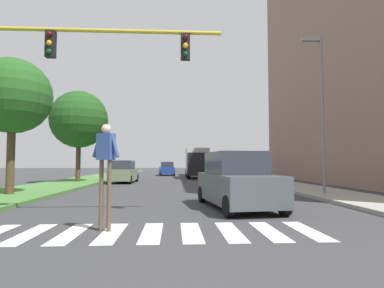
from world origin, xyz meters
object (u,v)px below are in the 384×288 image
object	(u,v)px
sedan_midblock	(124,173)
sedan_distant	(167,169)
traffic_light_gantry	(46,71)
street_lamp_right	(320,100)
sedan_far_horizon	(167,168)
pedestrian_performer	(106,159)
tree_far	(79,120)
tree_mid	(13,96)
suv_crossing	(236,181)
truck_box_delivery	(198,162)

from	to	relation	value
sedan_midblock	sedan_distant	distance (m)	15.26
sedan_distant	traffic_light_gantry	bearing A→B (deg)	-95.29
street_lamp_right	sedan_far_horizon	world-z (taller)	street_lamp_right
sedan_midblock	pedestrian_performer	bearing A→B (deg)	-82.50
tree_far	traffic_light_gantry	xyz separation A→B (m)	(3.65, -15.82, -0.66)
tree_mid	pedestrian_performer	xyz separation A→B (m)	(5.95, -7.67, -3.03)
tree_mid	suv_crossing	bearing A→B (deg)	-22.33
traffic_light_gantry	sedan_far_horizon	xyz separation A→B (m)	(2.70, 44.36, -3.52)
sedan_midblock	sedan_far_horizon	distance (m)	28.37
tree_far	truck_box_delivery	world-z (taller)	tree_far
traffic_light_gantry	tree_mid	bearing A→B (deg)	123.31
sedan_midblock	truck_box_delivery	size ratio (longest dim) A/B	0.66
street_lamp_right	sedan_far_horizon	size ratio (longest dim) A/B	1.65
tree_far	sedan_far_horizon	xyz separation A→B (m)	(6.35, 28.54, -4.18)
tree_mid	suv_crossing	size ratio (longest dim) A/B	1.32
tree_mid	sedan_midblock	bearing A→B (deg)	71.00
traffic_light_gantry	suv_crossing	distance (m)	7.09
tree_mid	sedan_far_horizon	distance (m)	39.34
tree_mid	traffic_light_gantry	world-z (taller)	tree_mid
tree_far	street_lamp_right	size ratio (longest dim) A/B	0.94
tree_far	sedan_midblock	xyz separation A→B (m)	(3.45, 0.32, -4.14)
suv_crossing	sedan_far_horizon	xyz separation A→B (m)	(-3.29, 42.62, -0.16)
sedan_midblock	sedan_distant	xyz separation A→B (m)	(3.08, 14.95, -0.02)
tree_mid	sedan_distant	xyz separation A→B (m)	(6.66, 25.34, -3.91)
tree_far	sedan_midblock	distance (m)	5.40
tree_far	sedan_far_horizon	size ratio (longest dim) A/B	1.55
tree_mid	traffic_light_gantry	bearing A→B (deg)	-56.69
street_lamp_right	sedan_midblock	distance (m)	15.87
sedan_far_horizon	truck_box_delivery	xyz separation A→B (m)	(3.55, -20.48, 0.86)
traffic_light_gantry	street_lamp_right	world-z (taller)	street_lamp_right
tree_mid	street_lamp_right	size ratio (longest dim) A/B	0.85
pedestrian_performer	sedan_far_horizon	bearing A→B (deg)	89.35
traffic_light_gantry	sedan_far_horizon	bearing A→B (deg)	86.51
tree_far	traffic_light_gantry	distance (m)	16.24
sedan_far_horizon	suv_crossing	bearing A→B (deg)	-85.59
traffic_light_gantry	sedan_midblock	distance (m)	16.51
tree_far	street_lamp_right	bearing A→B (deg)	-36.02
tree_mid	traffic_light_gantry	distance (m)	6.89
tree_far	street_lamp_right	xyz separation A→B (m)	(14.43, -10.50, -0.36)
tree_mid	sedan_midblock	world-z (taller)	tree_mid
street_lamp_right	suv_crossing	xyz separation A→B (m)	(-4.79, -3.58, -3.66)
tree_mid	traffic_light_gantry	xyz separation A→B (m)	(3.78, -5.75, -0.40)
street_lamp_right	pedestrian_performer	xyz separation A→B (m)	(-8.61, -7.24, -2.93)
street_lamp_right	sedan_midblock	size ratio (longest dim) A/B	1.82
street_lamp_right	pedestrian_performer	size ratio (longest dim) A/B	3.01
pedestrian_performer	tree_mid	bearing A→B (deg)	127.83
tree_mid	street_lamp_right	xyz separation A→B (m)	(14.56, -0.43, -0.10)
sedan_distant	sedan_midblock	bearing A→B (deg)	-101.63
tree_mid	truck_box_delivery	distance (m)	20.94
sedan_midblock	truck_box_delivery	world-z (taller)	truck_box_delivery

